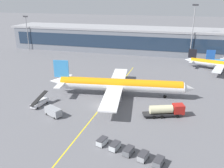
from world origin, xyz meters
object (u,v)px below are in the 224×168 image
(baggage_cart_2, at_px, (129,151))
(baggage_cart_4, at_px, (159,162))
(main_airliner, at_px, (119,85))
(commuter_jet_near, at_px, (223,65))
(baggage_cart_0, at_px, (102,142))
(crew_van, at_px, (53,111))
(baggage_cart_3, at_px, (143,156))
(belt_loader, at_px, (40,102))
(baggage_cart_1, at_px, (115,146))
(fuel_tanker, at_px, (166,110))

(baggage_cart_2, relative_size, baggage_cart_4, 1.00)
(main_airliner, xyz_separation_m, commuter_jet_near, (36.21, 37.49, -0.86))
(baggage_cart_0, xyz_separation_m, baggage_cart_4, (12.28, -3.61, 0.00))
(crew_van, distance_m, baggage_cart_3, 28.29)
(crew_van, bearing_deg, main_airliner, 52.60)
(baggage_cart_0, bearing_deg, main_airliner, 95.59)
(baggage_cart_2, xyz_separation_m, baggage_cart_3, (3.07, -0.90, 0.00))
(belt_loader, xyz_separation_m, baggage_cart_3, (32.67, -16.68, -0.21))
(baggage_cart_1, xyz_separation_m, commuter_jet_near, (30.48, 65.64, 2.06))
(main_airliner, xyz_separation_m, belt_loader, (-20.80, -13.28, -2.71))
(baggage_cart_3, bearing_deg, baggage_cart_1, 163.63)
(main_airliner, bearing_deg, baggage_cart_2, -73.14)
(fuel_tanker, height_order, crew_van, fuel_tanker)
(baggage_cart_0, height_order, baggage_cart_3, same)
(baggage_cart_3, bearing_deg, fuel_tanker, 80.24)
(belt_loader, bearing_deg, commuter_jet_near, 41.69)
(crew_van, bearing_deg, fuel_tanker, 14.67)
(belt_loader, distance_m, baggage_cart_3, 36.68)
(fuel_tanker, height_order, belt_loader, belt_loader)
(belt_loader, relative_size, baggage_cart_4, 2.36)
(crew_van, distance_m, baggage_cart_1, 21.98)
(baggage_cart_4, bearing_deg, main_airliner, 115.85)
(baggage_cart_0, bearing_deg, baggage_cart_1, -16.37)
(crew_van, height_order, baggage_cart_1, crew_van)
(baggage_cart_0, relative_size, baggage_cart_1, 1.00)
(baggage_cart_2, xyz_separation_m, baggage_cart_4, (6.14, -1.80, 0.00))
(belt_loader, relative_size, commuter_jet_near, 0.22)
(baggage_cart_0, height_order, baggage_cart_4, same)
(main_airliner, height_order, crew_van, main_airliner)
(main_airliner, height_order, belt_loader, main_airliner)
(belt_loader, xyz_separation_m, baggage_cart_4, (35.74, -17.58, -0.21))
(main_airliner, xyz_separation_m, baggage_cart_3, (11.88, -29.95, -2.92))
(baggage_cart_0, bearing_deg, baggage_cart_2, -16.37)
(fuel_tanker, distance_m, baggage_cart_4, 20.47)
(baggage_cart_2, relative_size, baggage_cart_3, 1.00)
(baggage_cart_4, xyz_separation_m, commuter_jet_near, (21.27, 68.34, 2.06))
(main_airliner, distance_m, crew_van, 22.77)
(belt_loader, xyz_separation_m, baggage_cart_0, (23.46, -13.97, -0.21))
(main_airliner, distance_m, fuel_tanker, 18.55)
(baggage_cart_1, bearing_deg, baggage_cart_4, -16.37)
(fuel_tanker, relative_size, baggage_cart_3, 3.70)
(main_airliner, relative_size, baggage_cart_0, 15.52)
(belt_loader, bearing_deg, fuel_tanker, 4.56)
(fuel_tanker, xyz_separation_m, baggage_cart_0, (-12.57, -16.84, -0.96))
(belt_loader, bearing_deg, baggage_cart_0, -30.77)
(crew_van, xyz_separation_m, baggage_cart_4, (28.70, -12.86, -0.53))
(baggage_cart_2, bearing_deg, fuel_tanker, 70.97)
(main_airliner, bearing_deg, baggage_cart_3, -68.37)
(baggage_cart_3, bearing_deg, crew_van, 154.98)
(baggage_cart_3, distance_m, commuter_jet_near, 71.73)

